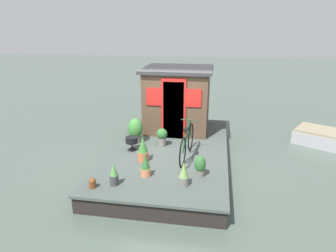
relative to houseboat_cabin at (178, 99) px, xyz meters
The scene contains 14 objects.
ground_plane 2.21m from the houseboat_cabin, behind, with size 60.00×60.00×0.00m, color #47564C.
houseboat_deck 2.07m from the houseboat_cabin, behind, with size 5.58×3.16×0.44m.
houseboat_cabin is the anchor object (origin of this frame).
bicycle 2.40m from the houseboat_cabin, 166.36° to the right, with size 1.82×0.50×0.88m.
potted_plant_ivy 3.79m from the houseboat_cabin, behind, with size 0.22×0.22×0.53m.
potted_plant_rosemary 4.03m from the houseboat_cabin, 168.04° to the left, with size 0.18×0.18×0.50m.
potted_plant_sage 2.75m from the houseboat_cabin, 169.03° to the left, with size 0.28×0.28×0.64m.
potted_plant_lavender 1.73m from the houseboat_cabin, behind, with size 0.30×0.30×0.50m.
potted_plant_fern 1.86m from the houseboat_cabin, 143.91° to the left, with size 0.43×0.43×0.71m.
potted_plant_geranium 3.40m from the houseboat_cabin, 163.46° to the right, with size 0.25×0.25×0.48m.
potted_plant_thyme 3.47m from the houseboat_cabin, behind, with size 0.23×0.23×0.53m.
charcoal_grill 2.34m from the houseboat_cabin, 154.31° to the left, with size 0.33×0.33×0.38m.
mooring_bollard 4.34m from the houseboat_cabin, 163.19° to the left, with size 0.15×0.15×0.22m.
dinghy_boat 5.15m from the houseboat_cabin, 86.75° to the right, with size 2.13×2.65×0.49m.
Camera 1 is at (-7.60, -1.24, 3.66)m, focal length 32.19 mm.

